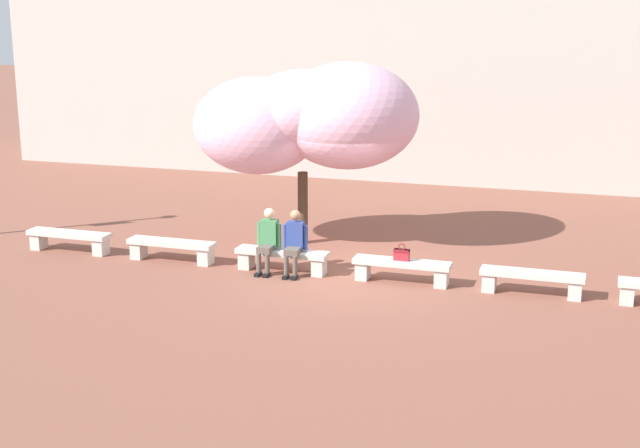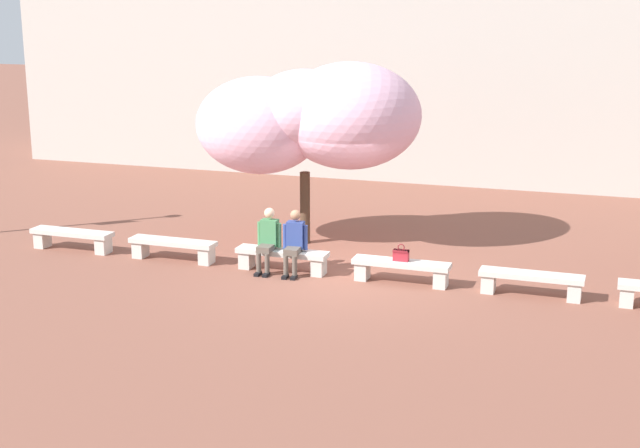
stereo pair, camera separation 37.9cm
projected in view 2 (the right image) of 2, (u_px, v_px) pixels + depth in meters
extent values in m
plane|color=brown|center=(340.00, 277.00, 17.68)|extent=(100.00, 100.00, 0.00)
cube|color=#B7B2A8|center=(455.00, 9.00, 27.13)|extent=(28.48, 4.00, 10.21)
cube|color=beige|center=(72.00, 233.00, 19.49)|extent=(1.91, 0.44, 0.10)
cube|color=beige|center=(42.00, 239.00, 19.80)|extent=(0.24, 0.34, 0.35)
cube|color=beige|center=(103.00, 246.00, 19.30)|extent=(0.24, 0.34, 0.35)
cube|color=beige|center=(173.00, 242.00, 18.73)|extent=(1.91, 0.44, 0.10)
cube|color=beige|center=(141.00, 249.00, 19.03)|extent=(0.24, 0.34, 0.35)
cube|color=beige|center=(207.00, 256.00, 18.53)|extent=(0.24, 0.34, 0.35)
cube|color=beige|center=(282.00, 252.00, 17.96)|extent=(1.91, 0.44, 0.10)
cube|color=beige|center=(247.00, 259.00, 18.27)|extent=(0.24, 0.34, 0.35)
cube|color=beige|center=(319.00, 267.00, 17.77)|extent=(0.24, 0.34, 0.35)
cube|color=beige|center=(401.00, 263.00, 17.20)|extent=(1.91, 0.44, 0.10)
cube|color=beige|center=(362.00, 271.00, 17.50)|extent=(0.24, 0.34, 0.35)
cube|color=beige|center=(441.00, 279.00, 17.00)|extent=(0.24, 0.34, 0.35)
cube|color=beige|center=(532.00, 276.00, 16.43)|extent=(1.91, 0.44, 0.10)
cube|color=beige|center=(488.00, 283.00, 16.73)|extent=(0.24, 0.34, 0.35)
cube|color=beige|center=(575.00, 292.00, 16.24)|extent=(0.24, 0.34, 0.35)
cube|color=beige|center=(627.00, 296.00, 15.97)|extent=(0.24, 0.34, 0.35)
cube|color=black|center=(258.00, 274.00, 17.78)|extent=(0.10, 0.22, 0.06)
cylinder|color=brown|center=(259.00, 263.00, 17.78)|extent=(0.10, 0.10, 0.42)
cube|color=black|center=(266.00, 275.00, 17.72)|extent=(0.10, 0.22, 0.06)
cylinder|color=brown|center=(267.00, 264.00, 17.73)|extent=(0.10, 0.10, 0.42)
cube|color=brown|center=(266.00, 248.00, 17.86)|extent=(0.29, 0.40, 0.12)
cube|color=#428451|center=(270.00, 232.00, 17.99)|extent=(0.34, 0.22, 0.54)
sphere|color=beige|center=(269.00, 213.00, 17.89)|extent=(0.21, 0.21, 0.21)
cylinder|color=#428451|center=(260.00, 234.00, 18.05)|extent=(0.09, 0.09, 0.50)
cylinder|color=#428451|center=(279.00, 235.00, 17.92)|extent=(0.09, 0.09, 0.50)
cube|color=black|center=(285.00, 277.00, 17.59)|extent=(0.12, 0.23, 0.06)
cylinder|color=brown|center=(286.00, 266.00, 17.60)|extent=(0.10, 0.10, 0.42)
cube|color=black|center=(294.00, 277.00, 17.55)|extent=(0.12, 0.23, 0.06)
cylinder|color=brown|center=(295.00, 266.00, 17.55)|extent=(0.10, 0.10, 0.42)
cube|color=brown|center=(293.00, 251.00, 17.68)|extent=(0.31, 0.42, 0.12)
cube|color=#2D4289|center=(296.00, 235.00, 17.82)|extent=(0.36, 0.25, 0.54)
sphere|color=#A37556|center=(295.00, 215.00, 17.72)|extent=(0.21, 0.21, 0.21)
cylinder|color=#2D4289|center=(285.00, 236.00, 17.86)|extent=(0.09, 0.09, 0.50)
cylinder|color=#2D4289|center=(305.00, 238.00, 17.76)|extent=(0.09, 0.09, 0.50)
cube|color=#A3232D|center=(401.00, 255.00, 17.17)|extent=(0.30, 0.14, 0.22)
cube|color=maroon|center=(401.00, 251.00, 17.14)|extent=(0.30, 0.15, 0.04)
torus|color=maroon|center=(401.00, 247.00, 17.13)|extent=(0.14, 0.02, 0.14)
cylinder|color=#473323|center=(305.00, 208.00, 19.99)|extent=(0.23, 0.23, 1.63)
ellipsoid|color=#EFB7D1|center=(305.00, 111.00, 19.46)|extent=(2.42, 2.52, 1.82)
ellipsoid|color=#EFB7D1|center=(259.00, 125.00, 19.59)|extent=(2.86, 2.43, 2.14)
ellipsoid|color=#EFB7D1|center=(350.00, 116.00, 19.43)|extent=(3.11, 3.23, 2.33)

